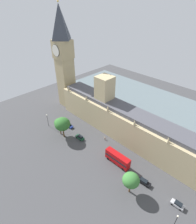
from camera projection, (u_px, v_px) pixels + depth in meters
The scene contains 15 objects.
ground_plane at pixel (123, 138), 81.66m from camera, with size 147.21×147.21×0.00m, color #424244.
river_thames at pixel (162, 108), 103.37m from camera, with size 43.69×132.49×0.25m, color slate.
parliament_building at pixel (125, 122), 79.35m from camera, with size 11.48×76.36×25.39m.
clock_tower at pixel (64, 58), 92.82m from camera, with size 8.51×8.51×52.98m.
car_blue_by_river_gate at pixel (69, 125), 88.26m from camera, with size 1.98×4.44×1.74m.
car_dark_green_corner at pixel (80, 137), 80.84m from camera, with size 1.96×4.38×1.74m.
double_decker_bus_far_end at pixel (118, 158), 68.08m from camera, with size 2.73×10.52×4.75m.
car_black_near_tower at pixel (144, 182), 61.56m from camera, with size 2.03×4.64×1.74m.
car_silver_leading at pixel (178, 204), 54.92m from camera, with size 1.93×4.07×1.74m.
pedestrian_midblock at pixel (105, 138), 80.50m from camera, with size 0.55×0.64×1.63m.
plane_tree_opposite_hall at pixel (62, 124), 78.64m from camera, with size 6.90×6.90×10.16m.
plane_tree_trailing at pixel (59, 123), 80.75m from camera, with size 4.71×4.71×8.50m.
plane_tree_kerbside at pixel (131, 180), 56.24m from camera, with size 5.52×5.52×8.33m.
street_lamp_under_trees at pixel (47, 118), 86.47m from camera, with size 0.56×0.56×7.00m.
street_lamp_slot_10 at pixel (177, 219), 48.25m from camera, with size 0.56×0.56×5.83m.
Camera 1 is at (51.71, 35.58, 54.77)m, focal length 28.66 mm.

